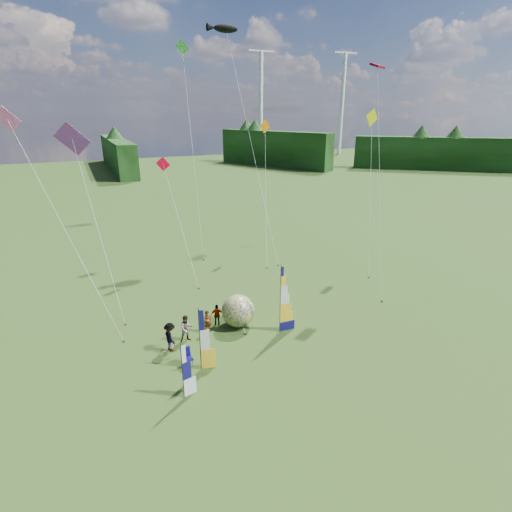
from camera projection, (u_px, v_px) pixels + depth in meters
name	position (u px, v px, depth m)	size (l,w,h in m)	color
ground	(301.00, 365.00, 22.84)	(220.00, 220.00, 0.00)	#415724
treeline_ring	(304.00, 303.00, 21.46)	(210.00, 210.00, 8.00)	#2A5523
turbine_left	(342.00, 105.00, 125.98)	(8.00, 1.20, 30.00)	silver
turbine_right	(261.00, 105.00, 122.29)	(8.00, 1.20, 30.00)	silver
feather_banner_main	(280.00, 300.00, 25.53)	(1.25, 0.10, 4.60)	#100F54
side_banner_left	(200.00, 341.00, 21.89)	(1.03, 0.10, 3.71)	yellow
side_banner_far	(182.00, 372.00, 19.78)	(0.91, 0.10, 3.04)	white
bol_inflatable	(238.00, 311.00, 26.71)	(2.21, 2.21, 2.21)	#0B026D
spectator_a	(208.00, 322.00, 26.03)	(0.56, 0.37, 1.53)	#66594C
spectator_b	(187.00, 328.00, 24.99)	(0.86, 0.42, 1.76)	#66594C
spectator_c	(170.00, 337.00, 23.99)	(1.18, 0.44, 1.83)	#66594C
spectator_d	(217.00, 315.00, 26.90)	(0.89, 0.36, 1.51)	#66594C
camp_chair	(187.00, 358.00, 22.66)	(0.62, 0.62, 1.07)	#080449
kite_whale	(251.00, 135.00, 38.47)	(3.33, 14.79, 22.94)	black
kite_rainbow_delta	(96.00, 215.00, 27.48)	(5.57, 11.10, 13.84)	#F13F22
kite_parafoil	(381.00, 172.00, 30.46)	(6.07, 9.72, 18.62)	#C2002A
small_kite_red	(180.00, 218.00, 33.50)	(2.96, 8.80, 10.40)	red
small_kite_orange	(266.00, 188.00, 38.34)	(5.67, 9.86, 13.37)	orange
small_kite_yellow	(371.00, 188.00, 35.28)	(6.06, 8.32, 14.45)	#EFF800
small_kite_pink	(66.00, 224.00, 24.13)	(7.08, 8.08, 14.54)	#FE61BA
small_kite_green	(192.00, 144.00, 39.80)	(4.10, 12.39, 21.02)	green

